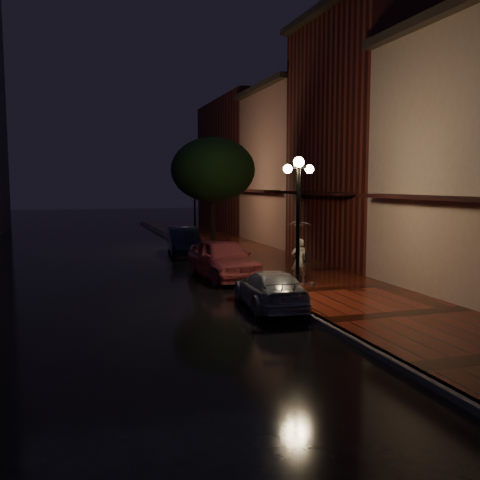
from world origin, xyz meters
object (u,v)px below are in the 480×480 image
object	(u,v)px
silver_car	(270,289)
parking_meter	(227,249)
streetlamp_far	(195,203)
navy_car	(184,241)
street_tree	(213,172)
streetlamp_near	(298,219)
woman_with_umbrella	(299,242)
pink_car	(223,258)

from	to	relation	value
silver_car	parking_meter	xyz separation A→B (m)	(0.75, 7.11, 0.33)
streetlamp_far	navy_car	size ratio (longest dim) A/B	1.01
street_tree	silver_car	bearing A→B (deg)	-96.17
navy_car	silver_car	size ratio (longest dim) A/B	1.10
streetlamp_far	street_tree	xyz separation A→B (m)	(0.26, -3.01, 1.64)
navy_car	silver_car	distance (m)	12.72
streetlamp_near	woman_with_umbrella	distance (m)	2.88
navy_car	parking_meter	world-z (taller)	navy_car
silver_car	woman_with_umbrella	xyz separation A→B (m)	(2.09, 2.65, 1.06)
streetlamp_near	street_tree	distance (m)	11.12
streetlamp_far	pink_car	distance (m)	9.27
navy_car	pink_car	bearing A→B (deg)	-83.52
pink_car	silver_car	size ratio (longest dim) A/B	1.19
street_tree	parking_meter	bearing A→B (deg)	-96.42
woman_with_umbrella	parking_meter	bearing A→B (deg)	-68.26
navy_car	woman_with_umbrella	distance (m)	10.32
silver_car	street_tree	bearing A→B (deg)	-91.00
streetlamp_far	silver_car	world-z (taller)	streetlamp_far
pink_car	navy_car	bearing A→B (deg)	86.06
streetlamp_near	parking_meter	size ratio (longest dim) A/B	3.54
street_tree	navy_car	world-z (taller)	street_tree
streetlamp_far	parking_meter	world-z (taller)	streetlamp_far
streetlamp_near	navy_car	world-z (taller)	streetlamp_near
navy_car	silver_car	world-z (taller)	navy_car
streetlamp_near	woman_with_umbrella	bearing A→B (deg)	65.14
streetlamp_near	woman_with_umbrella	xyz separation A→B (m)	(1.14, 2.46, -0.98)
streetlamp_near	silver_car	distance (m)	2.26
streetlamp_far	pink_car	bearing A→B (deg)	-96.00
streetlamp_far	street_tree	bearing A→B (deg)	-85.09
streetlamp_far	pink_car	xyz separation A→B (m)	(-0.95, -9.04, -1.82)
navy_car	woman_with_umbrella	bearing A→B (deg)	-71.78
pink_car	navy_car	world-z (taller)	pink_car
silver_car	streetlamp_near	bearing A→B (deg)	-163.51
streetlamp_near	streetlamp_far	xyz separation A→B (m)	(0.00, 14.00, 0.00)
streetlamp_near	silver_car	world-z (taller)	streetlamp_near
streetlamp_far	street_tree	size ratio (longest dim) A/B	0.74
parking_meter	street_tree	bearing A→B (deg)	59.68
streetlamp_near	navy_car	bearing A→B (deg)	94.34
streetlamp_far	street_tree	distance (m)	3.44
pink_car	streetlamp_near	bearing A→B (deg)	-83.11
silver_car	streetlamp_far	bearing A→B (deg)	-88.66
street_tree	parking_meter	world-z (taller)	street_tree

